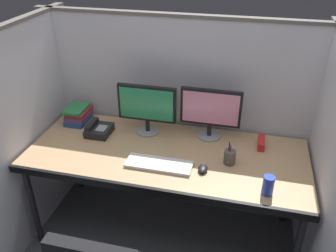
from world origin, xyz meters
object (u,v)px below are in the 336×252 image
object	(u,v)px
pen_cup	(230,157)
red_stapler	(261,143)
soda_can	(268,185)
keyboard_main	(159,164)
computer_mouse	(203,169)
desk_phone	(98,130)
monitor_right	(211,110)
book_stack	(78,115)
monitor_left	(147,106)
desk	(166,159)

from	to	relation	value
pen_cup	red_stapler	world-z (taller)	pen_cup
soda_can	red_stapler	size ratio (longest dim) A/B	0.81
keyboard_main	computer_mouse	bearing A→B (deg)	3.02
computer_mouse	soda_can	distance (m)	0.42
keyboard_main	desk_phone	xyz separation A→B (m)	(-0.54, 0.28, 0.02)
monitor_right	book_stack	world-z (taller)	monitor_right
monitor_right	pen_cup	bearing A→B (deg)	-59.52
book_stack	red_stapler	bearing A→B (deg)	-0.94
monitor_left	computer_mouse	bearing A→B (deg)	-38.35
desk	book_stack	xyz separation A→B (m)	(-0.77, 0.27, 0.11)
desk	monitor_right	bearing A→B (deg)	48.54
desk_phone	keyboard_main	bearing A→B (deg)	-27.63
monitor_left	pen_cup	size ratio (longest dim) A/B	2.76
computer_mouse	book_stack	xyz separation A→B (m)	(-1.05, 0.40, 0.05)
desk	computer_mouse	xyz separation A→B (m)	(0.28, -0.13, 0.07)
computer_mouse	soda_can	world-z (taller)	soda_can
keyboard_main	soda_can	size ratio (longest dim) A/B	3.52
keyboard_main	desk_phone	world-z (taller)	desk_phone
keyboard_main	red_stapler	size ratio (longest dim) A/B	2.87
desk	book_stack	world-z (taller)	book_stack
soda_can	book_stack	bearing A→B (deg)	159.85
desk_phone	monitor_right	bearing A→B (deg)	10.84
keyboard_main	monitor_right	bearing A→B (deg)	59.01
book_stack	desk_phone	bearing A→B (deg)	-30.61
monitor_left	monitor_right	xyz separation A→B (m)	(0.45, 0.04, 0.00)
desk_phone	book_stack	size ratio (longest dim) A/B	0.85
monitor_left	monitor_right	bearing A→B (deg)	5.63
red_stapler	book_stack	distance (m)	1.40
desk	pen_cup	size ratio (longest dim) A/B	12.20
red_stapler	desk_phone	bearing A→B (deg)	-174.63
desk	monitor_left	world-z (taller)	monitor_left
red_stapler	computer_mouse	bearing A→B (deg)	-132.89
computer_mouse	desk	bearing A→B (deg)	154.00
pen_cup	book_stack	world-z (taller)	pen_cup
computer_mouse	red_stapler	xyz separation A→B (m)	(0.35, 0.38, 0.01)
desk	monitor_left	distance (m)	0.41
monitor_right	pen_cup	size ratio (longest dim) A/B	2.76
desk_phone	red_stapler	size ratio (longest dim) A/B	1.27
pen_cup	soda_can	bearing A→B (deg)	-46.38
desk	monitor_right	distance (m)	0.47
desk_phone	red_stapler	distance (m)	1.18
monitor_right	computer_mouse	xyz separation A→B (m)	(0.02, -0.42, -0.20)
pen_cup	keyboard_main	bearing A→B (deg)	-162.49
soda_can	red_stapler	xyz separation A→B (m)	(-0.04, 0.51, -0.03)
book_stack	monitor_right	bearing A→B (deg)	1.13
monitor_right	book_stack	bearing A→B (deg)	-178.87
soda_can	pen_cup	bearing A→B (deg)	133.62
monitor_right	computer_mouse	size ratio (longest dim) A/B	4.48
red_stapler	book_stack	size ratio (longest dim) A/B	0.67
desk	book_stack	bearing A→B (deg)	160.97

